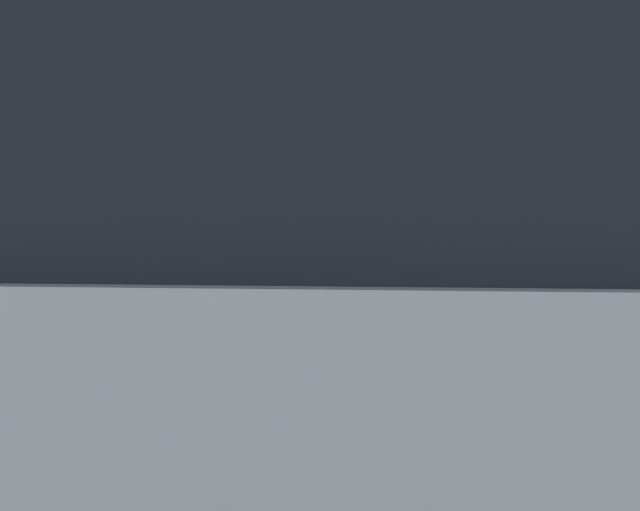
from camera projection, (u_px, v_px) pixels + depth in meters
sidewalk_curb at (380, 501)px, 5.65m from camera, size 36.00×2.93×0.15m
parking_meter at (426, 243)px, 4.38m from camera, size 0.18×0.19×1.37m
pedestrian_at_meter at (288, 254)px, 4.59m from camera, size 0.70×0.41×1.68m
parked_sedan_silver at (115, 380)px, 2.99m from camera, size 4.64×1.90×1.76m
background_railing at (415, 278)px, 6.93m from camera, size 24.06×0.06×1.11m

